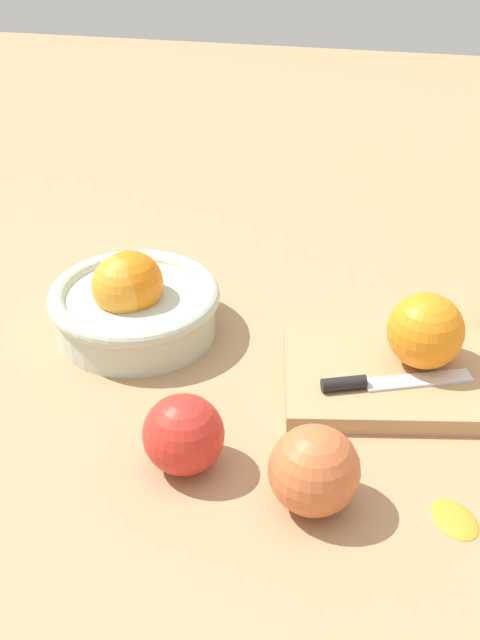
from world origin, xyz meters
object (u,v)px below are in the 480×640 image
apple_front_right (314,471)px  cutting_board (390,380)px  bowl (133,302)px  knife (376,382)px  orange_on_board (426,331)px  apple_front_left (183,435)px

apple_front_right → cutting_board: bearing=71.3°
bowl → cutting_board: size_ratio=0.89×
cutting_board → knife: (-0.01, -0.03, 0.01)m
knife → apple_front_right: apple_front_right is taller
orange_on_board → knife: bearing=-133.2°
bowl → knife: size_ratio=1.26×
apple_front_left → apple_front_right: size_ratio=0.94×
knife → cutting_board: bearing=60.9°
orange_on_board → apple_front_right: 0.22m
knife → apple_front_left: (-0.17, -0.13, 0.01)m
bowl → orange_on_board: 0.32m
cutting_board → apple_front_right: apple_front_right is taller
orange_on_board → knife: size_ratio=0.52×
apple_front_right → orange_on_board: bearing=65.6°
bowl → cutting_board: (0.29, -0.05, -0.03)m
cutting_board → apple_front_left: apple_front_left is taller
cutting_board → bowl: bearing=169.3°
orange_on_board → bowl: bearing=174.3°
bowl → apple_front_left: size_ratio=2.55×
bowl → orange_on_board: bearing=-5.7°
bowl → cutting_board: 0.29m
cutting_board → orange_on_board: size_ratio=2.73×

